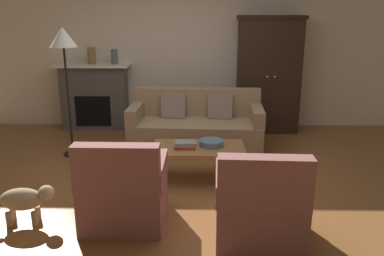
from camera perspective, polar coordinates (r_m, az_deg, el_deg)
name	(u,v)px	position (r m, az deg, el deg)	size (l,w,h in m)	color
ground_plane	(178,182)	(4.87, -1.95, -7.64)	(9.60, 9.60, 0.00)	brown
back_wall	(185,46)	(7.02, -1.03, 11.62)	(7.20, 0.10, 2.80)	silver
fireplace	(95,96)	(7.12, -13.68, 4.46)	(1.26, 0.48, 1.12)	#4C4947
armoire	(268,74)	(6.84, 10.79, 7.49)	(1.06, 0.57, 1.91)	black
couch	(196,128)	(5.92, 0.57, 0.03)	(1.96, 0.95, 0.86)	#937A5B
coffee_table	(199,151)	(4.81, 0.96, -3.29)	(1.10, 0.60, 0.42)	olive
fruit_bowl	(211,143)	(4.82, 2.75, -2.13)	(0.29, 0.29, 0.07)	slate
book_stack	(185,145)	(4.74, -0.96, -2.39)	(0.26, 0.19, 0.08)	#B73833
mantel_vase_bronze	(92,56)	(7.00, -14.09, 9.95)	(0.13, 0.13, 0.28)	olive
mantel_vase_slate	(114,57)	(6.91, -10.99, 9.93)	(0.11, 0.11, 0.24)	#565B66
armchair_near_left	(124,192)	(3.93, -9.65, -9.00)	(0.79, 0.78, 0.88)	#935B56
armchair_near_right	(259,206)	(3.66, 9.56, -10.95)	(0.81, 0.80, 0.88)	#935B56
floor_lamp	(63,45)	(5.68, -17.82, 11.16)	(0.36, 0.36, 1.78)	black
dog	(25,200)	(4.21, -22.68, -9.38)	(0.57, 0.23, 0.39)	tan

